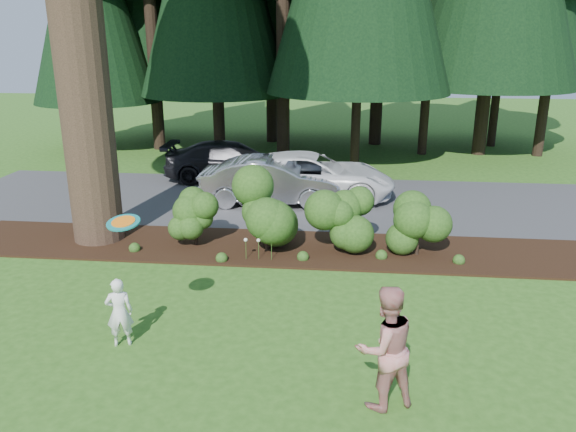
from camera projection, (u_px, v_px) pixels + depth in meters
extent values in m
plane|color=#2C5719|center=(255.00, 309.00, 10.80)|extent=(80.00, 80.00, 0.00)
cube|color=black|center=(276.00, 248.00, 13.87)|extent=(16.00, 2.50, 0.05)
cube|color=#38383A|center=(293.00, 200.00, 17.90)|extent=(22.00, 6.00, 0.03)
sphere|color=#204314|center=(195.00, 221.00, 13.83)|extent=(1.08, 1.08, 1.08)
cylinder|color=black|center=(196.00, 241.00, 13.98)|extent=(0.08, 0.08, 0.30)
sphere|color=#204314|center=(266.00, 215.00, 13.37)|extent=(1.35, 1.35, 1.35)
cylinder|color=black|center=(267.00, 246.00, 13.61)|extent=(0.08, 0.08, 0.30)
sphere|color=#204314|center=(342.00, 218.00, 13.51)|extent=(1.26, 1.26, 1.26)
cylinder|color=black|center=(341.00, 245.00, 13.72)|extent=(0.08, 0.08, 0.30)
sphere|color=#204314|center=(419.00, 228.00, 13.18)|extent=(1.17, 1.17, 1.17)
cylinder|color=black|center=(417.00, 250.00, 13.35)|extent=(0.08, 0.08, 0.30)
cylinder|color=#204314|center=(246.00, 251.00, 13.06)|extent=(0.01, 0.01, 0.50)
sphere|color=white|center=(246.00, 240.00, 12.97)|extent=(0.09, 0.09, 0.09)
cylinder|color=#204314|center=(259.00, 251.00, 13.03)|extent=(0.01, 0.01, 0.50)
sphere|color=white|center=(259.00, 240.00, 12.94)|extent=(0.09, 0.09, 0.09)
cylinder|color=#204314|center=(271.00, 252.00, 13.00)|extent=(0.01, 0.01, 0.50)
sphere|color=white|center=(271.00, 241.00, 12.91)|extent=(0.09, 0.09, 0.09)
cylinder|color=black|center=(83.00, 39.00, 23.50)|extent=(0.50, 0.50, 9.80)
cylinder|color=black|center=(145.00, 47.00, 23.83)|extent=(0.50, 0.50, 9.10)
cylinder|color=black|center=(216.00, 30.00, 23.79)|extent=(0.50, 0.50, 10.50)
cylinder|color=black|center=(283.00, 53.00, 22.34)|extent=(0.50, 0.50, 8.75)
cylinder|color=black|center=(359.00, 21.00, 22.61)|extent=(0.50, 0.50, 11.20)
cylinder|color=black|center=(430.00, 43.00, 23.53)|extent=(0.50, 0.50, 9.45)
cylinder|color=black|center=(502.00, 25.00, 21.65)|extent=(0.50, 0.50, 10.85)
cylinder|color=black|center=(550.00, 39.00, 23.45)|extent=(0.50, 0.50, 9.80)
cylinder|color=black|center=(152.00, 23.00, 27.39)|extent=(0.50, 0.50, 11.20)
cylinder|color=black|center=(262.00, 31.00, 26.48)|extent=(0.50, 0.50, 10.50)
cylinder|color=black|center=(390.00, 15.00, 26.62)|extent=(0.50, 0.50, 11.90)
cylinder|color=black|center=(499.00, 35.00, 25.91)|extent=(0.50, 0.50, 10.15)
imported|color=#AAAAAF|center=(271.00, 181.00, 17.29)|extent=(4.42, 1.75, 1.43)
imported|color=silver|center=(311.00, 176.00, 17.82)|extent=(5.40, 2.67, 1.47)
imported|color=black|center=(232.00, 162.00, 20.10)|extent=(4.83, 2.10, 1.38)
imported|color=white|center=(119.00, 312.00, 9.39)|extent=(0.51, 0.42, 1.22)
imported|color=#AD1717|center=(385.00, 348.00, 7.74)|extent=(1.10, 1.01, 1.83)
cylinder|color=#16797A|center=(123.00, 223.00, 8.71)|extent=(0.53, 0.52, 0.15)
cylinder|color=orange|center=(123.00, 222.00, 8.71)|extent=(0.37, 0.36, 0.10)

